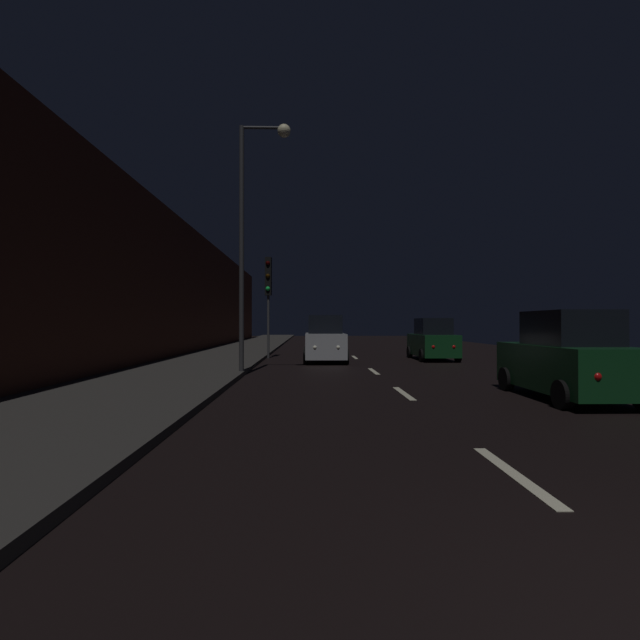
{
  "coord_description": "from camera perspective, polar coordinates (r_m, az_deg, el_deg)",
  "views": [
    {
      "loc": [
        -2.33,
        -2.41,
        1.71
      ],
      "look_at": [
        -1.77,
        21.7,
        1.91
      ],
      "focal_mm": 26.94,
      "sensor_mm": 36.0,
      "label": 1
    }
  ],
  "objects": [
    {
      "name": "car_parked_right_near",
      "position": [
        12.32,
        27.3,
        -4.1
      ],
      "size": [
        1.84,
        3.99,
        2.01
      ],
      "rotation": [
        0.0,
        0.0,
        1.57
      ],
      "color": "#0F3819",
      "rests_on": "ground"
    },
    {
      "name": "traffic_light_far_left",
      "position": [
        24.12,
        -6.16,
        4.21
      ],
      "size": [
        0.33,
        0.47,
        5.04
      ],
      "rotation": [
        0.0,
        0.0,
        -1.63
      ],
      "color": "#38383A",
      "rests_on": "ground"
    },
    {
      "name": "car_approaching_headlights",
      "position": [
        21.75,
        0.58,
        -2.45
      ],
      "size": [
        1.92,
        4.16,
        2.1
      ],
      "rotation": [
        0.0,
        0.0,
        -1.57
      ],
      "color": "#A5A8AD",
      "rests_on": "ground"
    },
    {
      "name": "building_facade_left",
      "position": [
        24.48,
        -17.8,
        3.89
      ],
      "size": [
        0.8,
        63.0,
        7.12
      ],
      "primitive_type": "cube",
      "color": "#472319",
      "rests_on": "ground"
    },
    {
      "name": "ground",
      "position": [
        27.06,
        3.63,
        -4.12
      ],
      "size": [
        25.72,
        84.0,
        0.02
      ],
      "primitive_type": "cube",
      "color": "black"
    },
    {
      "name": "lane_centerline",
      "position": [
        17.92,
        6.19,
        -5.93
      ],
      "size": [
        0.16,
        26.42,
        0.01
      ],
      "color": "beige",
      "rests_on": "ground"
    },
    {
      "name": "streetlamp_overhead",
      "position": [
        16.42,
        -7.82,
        12.57
      ],
      "size": [
        1.7,
        0.44,
        8.35
      ],
      "color": "#2D2D30",
      "rests_on": "ground"
    },
    {
      "name": "car_parked_right_far",
      "position": [
        23.48,
        13.22,
        -2.43
      ],
      "size": [
        1.81,
        3.93,
        1.98
      ],
      "rotation": [
        0.0,
        0.0,
        1.57
      ],
      "color": "#0F3819",
      "rests_on": "ground"
    },
    {
      "name": "sidewalk_left",
      "position": [
        27.3,
        -10.46,
        -3.9
      ],
      "size": [
        4.4,
        84.0,
        0.15
      ],
      "primitive_type": "cube",
      "color": "#33302D",
      "rests_on": "ground"
    }
  ]
}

